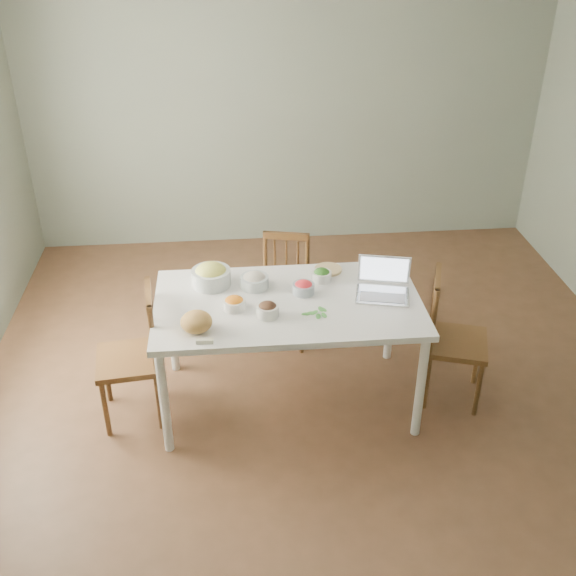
{
  "coord_description": "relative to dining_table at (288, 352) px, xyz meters",
  "views": [
    {
      "loc": [
        -0.59,
        -3.96,
        3.18
      ],
      "look_at": [
        -0.24,
        -0.14,
        0.93
      ],
      "focal_mm": 42.52,
      "sensor_mm": 36.0,
      "label": 1
    }
  ],
  "objects": [
    {
      "name": "floor",
      "position": [
        0.24,
        0.14,
        -0.41
      ],
      "size": [
        5.0,
        5.0,
        0.0
      ],
      "primitive_type": "cube",
      "color": "#4D3321",
      "rests_on": "ground"
    },
    {
      "name": "wall_front",
      "position": [
        0.24,
        -2.36,
        0.94
      ],
      "size": [
        5.0,
        0.0,
        2.7
      ],
      "primitive_type": "cube",
      "color": "gray",
      "rests_on": "ground"
    },
    {
      "name": "bowl_carrot",
      "position": [
        -0.36,
        -0.06,
        0.46
      ],
      "size": [
        0.15,
        0.15,
        0.08
      ],
      "primitive_type": null,
      "rotation": [
        0.0,
        0.0,
        0.02
      ],
      "color": "orange",
      "rests_on": "dining_table"
    },
    {
      "name": "chair_far",
      "position": [
        0.03,
        0.75,
        0.03
      ],
      "size": [
        0.46,
        0.45,
        0.88
      ],
      "primitive_type": null,
      "rotation": [
        0.0,
        0.0,
        -0.22
      ],
      "color": "#41280E",
      "rests_on": "floor"
    },
    {
      "name": "bowl_mushroom",
      "position": [
        -0.15,
        -0.17,
        0.46
      ],
      "size": [
        0.19,
        0.19,
        0.09
      ],
      "primitive_type": null,
      "rotation": [
        0.0,
        0.0,
        -0.43
      ],
      "color": "black",
      "rests_on": "dining_table"
    },
    {
      "name": "bowl_broccoli",
      "position": [
        0.26,
        0.26,
        0.46
      ],
      "size": [
        0.18,
        0.18,
        0.09
      ],
      "primitive_type": null,
      "rotation": [
        0.0,
        0.0,
        -0.37
      ],
      "color": "#13400B",
      "rests_on": "dining_table"
    },
    {
      "name": "basil_bunch",
      "position": [
        0.15,
        -0.17,
        0.42
      ],
      "size": [
        0.19,
        0.19,
        0.02
      ],
      "primitive_type": null,
      "color": "#2D7C31",
      "rests_on": "dining_table"
    },
    {
      "name": "bowl_onion",
      "position": [
        -0.21,
        0.21,
        0.47
      ],
      "size": [
        0.2,
        0.2,
        0.1
      ],
      "primitive_type": null,
      "rotation": [
        0.0,
        0.0,
        0.03
      ],
      "color": "silver",
      "rests_on": "dining_table"
    },
    {
      "name": "laptop",
      "position": [
        0.63,
        -0.0,
        0.53
      ],
      "size": [
        0.41,
        0.37,
        0.24
      ],
      "primitive_type": null,
      "rotation": [
        0.0,
        0.0,
        -0.23
      ],
      "color": "silver",
      "rests_on": "dining_table"
    },
    {
      "name": "bread_boule",
      "position": [
        -0.59,
        -0.29,
        0.48
      ],
      "size": [
        0.25,
        0.25,
        0.13
      ],
      "primitive_type": "ellipsoid",
      "rotation": [
        0.0,
        0.0,
        -0.3
      ],
      "color": "tan",
      "rests_on": "dining_table"
    },
    {
      "name": "bowl_redpep",
      "position": [
        0.11,
        0.09,
        0.46
      ],
      "size": [
        0.19,
        0.19,
        0.09
      ],
      "primitive_type": null,
      "rotation": [
        0.0,
        0.0,
        0.31
      ],
      "color": "red",
      "rests_on": "dining_table"
    },
    {
      "name": "bowl_squash",
      "position": [
        -0.5,
        0.26,
        0.49
      ],
      "size": [
        0.28,
        0.28,
        0.15
      ],
      "primitive_type": null,
      "rotation": [
        0.0,
        0.0,
        -0.04
      ],
      "color": "#E7E75A",
      "rests_on": "dining_table"
    },
    {
      "name": "chair_left",
      "position": [
        -1.08,
        -0.06,
        0.07
      ],
      "size": [
        0.46,
        0.48,
        0.98
      ],
      "primitive_type": null,
      "rotation": [
        0.0,
        0.0,
        -1.46
      ],
      "color": "#41280E",
      "rests_on": "floor"
    },
    {
      "name": "wall_back",
      "position": [
        0.24,
        2.64,
        0.94
      ],
      "size": [
        5.0,
        0.0,
        2.7
      ],
      "primitive_type": "cube",
      "color": "gray",
      "rests_on": "ground"
    },
    {
      "name": "butter_stick",
      "position": [
        -0.54,
        -0.43,
        0.43
      ],
      "size": [
        0.11,
        0.04,
        0.03
      ],
      "primitive_type": "cube",
      "rotation": [
        0.0,
        0.0,
        -0.05
      ],
      "color": "silver",
      "rests_on": "dining_table"
    },
    {
      "name": "chair_right",
      "position": [
        1.17,
        -0.06,
        0.07
      ],
      "size": [
        0.52,
        0.53,
        0.97
      ],
      "primitive_type": null,
      "rotation": [
        0.0,
        0.0,
        1.26
      ],
      "color": "#41280E",
      "rests_on": "floor"
    },
    {
      "name": "dining_table",
      "position": [
        0.0,
        0.0,
        0.0
      ],
      "size": [
        1.77,
        0.99,
        0.83
      ],
      "primitive_type": null,
      "color": "white",
      "rests_on": "floor"
    },
    {
      "name": "flatbread",
      "position": [
        0.32,
        0.39,
        0.42
      ],
      "size": [
        0.26,
        0.26,
        0.02
      ],
      "primitive_type": "cylinder",
      "rotation": [
        0.0,
        0.0,
        0.43
      ],
      "color": "tan",
      "rests_on": "dining_table"
    }
  ]
}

